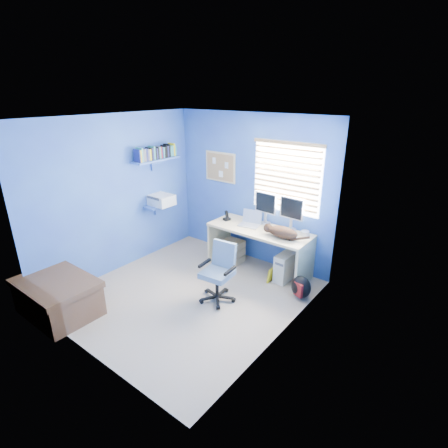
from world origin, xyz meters
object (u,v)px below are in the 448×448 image
Objects in this scene: laptop at (249,219)px; cat at (283,232)px; desk at (259,250)px; office_chair at (219,279)px; tower_pc at (286,267)px.

cat is (0.67, -0.10, -0.03)m from laptop.
desk is 0.65m from cat.
cat is at bearing 65.50° from office_chair.
cat is at bearing -116.95° from tower_pc.
cat is 1.06× the size of tower_pc.
desk is 1.07m from office_chair.
cat is (0.46, -0.08, 0.45)m from desk.
office_chair is at bearing -112.77° from tower_pc.
tower_pc is 0.54× the size of office_chair.
office_chair is at bearing -89.67° from desk.
tower_pc is at bearing 0.18° from desk.
tower_pc is at bearing 65.14° from office_chair.
tower_pc is 1.18m from office_chair.
tower_pc is at bearing -12.72° from laptop.
cat is 0.61m from tower_pc.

